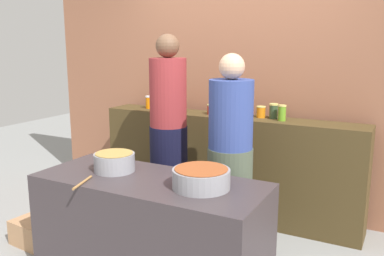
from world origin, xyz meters
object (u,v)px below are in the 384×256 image
Objects in this scene: preserve_jar_4 at (245,110)px; cooking_pot_center at (201,178)px; cook_with_tongs at (169,144)px; preserve_jar_3 at (211,109)px; cooking_pot_left at (114,162)px; preserve_jar_0 at (149,102)px; preserve_jar_1 at (167,105)px; preserve_jar_7 at (282,113)px; bread_crate at (36,231)px; preserve_jar_6 at (274,111)px; cook_in_cap at (230,166)px; preserve_jar_2 at (174,106)px; preserve_jar_5 at (261,112)px; wooden_spoon at (82,183)px.

cooking_pot_center is (0.25, -1.45, -0.24)m from preserve_jar_4.
cook_with_tongs reaches higher than preserve_jar_4.
cook_with_tongs reaches higher than preserve_jar_3.
cooking_pot_left is at bearing -109.49° from preserve_jar_4.
cooking_pot_left is at bearing -66.54° from preserve_jar_0.
preserve_jar_0 is 0.23m from preserve_jar_1.
preserve_jar_7 is 2.46m from bread_crate.
bread_crate is at bearing -177.98° from cooking_pot_left.
preserve_jar_3 is 0.71× the size of preserve_jar_6.
cook_in_cap is at bearing -77.03° from preserve_jar_4.
preserve_jar_0 is 0.08× the size of cook_in_cap.
preserve_jar_0 is 0.37× the size of bread_crate.
cooking_pot_left is 0.94m from cook_in_cap.
preserve_jar_3 is (0.53, -0.02, -0.01)m from preserve_jar_1.
preserve_jar_7 is 0.48× the size of cooking_pot_left.
preserve_jar_2 is 1.07× the size of preserve_jar_5.
preserve_jar_3 is at bearing 125.87° from cook_in_cap.
preserve_jar_4 reaches higher than preserve_jar_3.
preserve_jar_3 is 0.73m from preserve_jar_7.
preserve_jar_6 is at bearing 5.90° from preserve_jar_5.
preserve_jar_7 is at bearing -1.25° from preserve_jar_1.
preserve_jar_2 and preserve_jar_4 have the same top height.
preserve_jar_4 is 1.86m from wooden_spoon.
preserve_jar_1 is 1.16m from preserve_jar_6.
cook_in_cap reaches higher than preserve_jar_3.
preserve_jar_3 reaches higher than cooking_pot_left.
preserve_jar_5 is 0.83m from cook_in_cap.
preserve_jar_4 is 0.31× the size of cooking_pot_center.
bread_crate is (-0.29, -1.40, -1.00)m from preserve_jar_0.
preserve_jar_6 is 0.13m from preserve_jar_7.
preserve_jar_6 is (1.16, 0.05, 0.01)m from preserve_jar_1.
cook_in_cap is (0.51, -0.70, -0.34)m from preserve_jar_3.
preserve_jar_2 is 0.41m from preserve_jar_3.
cook_in_cap is (0.68, 0.64, -0.11)m from cooking_pot_left.
preserve_jar_0 reaches higher than cooking_pot_left.
preserve_jar_5 is 0.41× the size of wooden_spoon.
preserve_jar_0 is 1.95m from cooking_pot_center.
preserve_jar_4 is 0.18m from preserve_jar_5.
preserve_jar_5 is at bearing 2.21° from preserve_jar_1.
preserve_jar_1 is 0.06× the size of cook_with_tongs.
preserve_jar_1 is at bearing 122.38° from cook_with_tongs.
wooden_spoon is at bearing -111.55° from preserve_jar_5.
cook_with_tongs is (-0.17, -0.56, -0.25)m from preserve_jar_3.
preserve_jar_3 is at bearing 179.17° from preserve_jar_7.
preserve_jar_3 reaches higher than bread_crate.
preserve_jar_1 is 0.43× the size of wooden_spoon.
preserve_jar_3 is 0.26× the size of cooking_pot_center.
preserve_jar_0 is at bearing 178.53° from preserve_jar_3.
preserve_jar_0 is at bearing 78.14° from bread_crate.
cooking_pot_left is 0.78m from cook_with_tongs.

